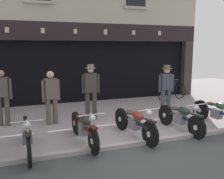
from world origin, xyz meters
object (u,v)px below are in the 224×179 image
Objects in this scene: motorcycle_center_right at (181,117)px; motorcycle_right at (217,112)px; assistant_far_right at (166,86)px; motorcycle_center_left at (84,127)px; motorcycle_center at (135,122)px; motorcycle_left at (27,135)px; salesman_right at (91,89)px; salesman_left at (2,95)px; advert_board_near at (117,63)px; leaning_bicycle at (173,91)px; advert_board_far at (139,64)px; shopkeeper_center at (51,95)px.

motorcycle_center_right is 0.97× the size of motorcycle_right.
assistant_far_right is (0.69, 1.86, 0.55)m from motorcycle_center_right.
motorcycle_center_left is at bearing 37.56° from assistant_far_right.
motorcycle_center is 1.18× the size of assistant_far_right.
motorcycle_center_left is at bearing -176.12° from motorcycle_left.
salesman_right reaches higher than motorcycle_center_left.
motorcycle_left is at bearing 115.26° from salesman_left.
salesman_left is (-0.61, 2.31, 0.50)m from motorcycle_left.
motorcycle_center_left is 1.85× the size of advert_board_near.
motorcycle_center_right is at bearing 179.59° from motorcycle_left.
motorcycle_left is 1.20× the size of assistant_far_right.
assistant_far_right is 3.13m from advert_board_near.
motorcycle_left is at bearing 59.34° from salesman_right.
motorcycle_left is 1.32m from motorcycle_center_left.
salesman_right is 1.05× the size of leaning_bicycle.
assistant_far_right is 1.83× the size of advert_board_far.
advert_board_near reaches higher than salesman_left.
motorcycle_right is at bearing 176.37° from motorcycle_center_left.
motorcycle_left is 2.44m from salesman_left.
motorcycle_left reaches higher than motorcycle_right.
advert_board_near is at bearing -111.56° from salesman_right.
shopkeeper_center is at bearing -77.19° from motorcycle_center_left.
leaning_bicycle is (6.27, 3.78, -0.06)m from motorcycle_left.
advert_board_near reaches higher than shopkeeper_center.
leaning_bicycle is (4.95, 3.67, -0.04)m from motorcycle_center_left.
salesman_left is 0.94× the size of salesman_right.
advert_board_near reaches higher than leaning_bicycle.
motorcycle_right is 1.22× the size of shopkeeper_center.
salesman_right is 4.61m from leaning_bicycle.
motorcycle_center_left is 1.21× the size of leaning_bicycle.
advert_board_far is at bearing -89.01° from motorcycle_right.
assistant_far_right is at bearing -155.75° from motorcycle_center_left.
advert_board_near is at bearing -66.92° from assistant_far_right.
salesman_left is at bearing -41.50° from motorcycle_center.
assistant_far_right is (3.42, 1.79, 0.55)m from motorcycle_center_left.
salesman_left reaches higher than motorcycle_center_left.
salesman_right is (-0.62, 2.01, 0.58)m from motorcycle_center.
motorcycle_center reaches higher than motorcycle_center_left.
motorcycle_right is at bearing 174.36° from motorcycle_center.
motorcycle_center is 2.75m from shopkeeper_center.
advert_board_near is 1.08m from advert_board_far.
salesman_left is 2.65m from salesman_right.
motorcycle_center_left is (1.32, 0.12, -0.01)m from motorcycle_left.
advert_board_far is at bearing 33.48° from leaning_bicycle.
assistant_far_right is at bearing -72.69° from motorcycle_right.
motorcycle_right is (1.32, 0.05, 0.01)m from motorcycle_center_right.
salesman_right is at bearing 6.54° from assistant_far_right.
motorcycle_right is 2.11× the size of advert_board_far.
motorcycle_right is (2.72, 0.05, 0.01)m from motorcycle_center.
motorcycle_right is 3.79m from leaning_bicycle.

